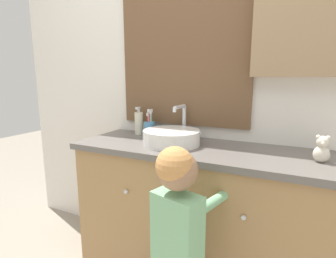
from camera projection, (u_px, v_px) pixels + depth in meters
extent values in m
cube|color=silver|center=(212.00, 75.00, 1.67)|extent=(3.20, 0.06, 2.50)
cube|color=brown|center=(183.00, 41.00, 1.67)|extent=(0.89, 0.02, 1.08)
cube|color=#B2C1CC|center=(183.00, 41.00, 1.66)|extent=(0.83, 0.01, 1.02)
cube|color=#997A56|center=(316.00, 3.00, 1.30)|extent=(0.58, 0.10, 0.72)
cube|color=#A37A4C|center=(194.00, 218.00, 1.58)|extent=(1.39, 0.46, 0.81)
cube|color=#605B56|center=(196.00, 150.00, 1.50)|extent=(1.43, 0.50, 0.03)
sphere|color=silver|center=(126.00, 192.00, 1.46)|extent=(0.02, 0.02, 0.02)
sphere|color=silver|center=(243.00, 218.00, 1.19)|extent=(0.02, 0.02, 0.02)
cylinder|color=white|center=(171.00, 137.00, 1.54)|extent=(0.34, 0.34, 0.09)
cylinder|color=silver|center=(172.00, 131.00, 1.54)|extent=(0.28, 0.28, 0.01)
cylinder|color=silver|center=(184.00, 122.00, 1.70)|extent=(0.02, 0.02, 0.21)
cylinder|color=silver|center=(180.00, 107.00, 1.62)|extent=(0.02, 0.15, 0.02)
cylinder|color=silver|center=(175.00, 110.00, 1.55)|extent=(0.02, 0.02, 0.02)
sphere|color=white|center=(197.00, 134.00, 1.68)|extent=(0.05, 0.05, 0.05)
cylinder|color=#4C93C6|center=(150.00, 129.00, 1.78)|extent=(0.07, 0.07, 0.09)
cylinder|color=white|center=(151.00, 122.00, 1.77)|extent=(0.01, 0.01, 0.16)
cube|color=white|center=(151.00, 112.00, 1.76)|extent=(0.01, 0.02, 0.02)
cylinder|color=#47B26B|center=(152.00, 121.00, 1.79)|extent=(0.01, 0.01, 0.17)
cube|color=white|center=(151.00, 111.00, 1.77)|extent=(0.01, 0.02, 0.02)
cylinder|color=orange|center=(149.00, 121.00, 1.78)|extent=(0.01, 0.01, 0.17)
cube|color=white|center=(149.00, 111.00, 1.77)|extent=(0.01, 0.02, 0.02)
cylinder|color=#D6423D|center=(148.00, 124.00, 1.77)|extent=(0.01, 0.01, 0.14)
cube|color=white|center=(148.00, 114.00, 1.76)|extent=(0.01, 0.02, 0.02)
cylinder|color=pink|center=(149.00, 122.00, 1.76)|extent=(0.01, 0.01, 0.17)
cube|color=white|center=(149.00, 111.00, 1.75)|extent=(0.01, 0.02, 0.02)
cylinder|color=beige|center=(139.00, 123.00, 1.83)|extent=(0.06, 0.06, 0.15)
cylinder|color=silver|center=(139.00, 111.00, 1.81)|extent=(0.02, 0.02, 0.02)
cube|color=silver|center=(138.00, 108.00, 1.80)|extent=(0.02, 0.03, 0.02)
cube|color=#7FBC89|center=(177.00, 237.00, 1.11)|extent=(0.23, 0.17, 0.39)
sphere|color=#997051|center=(178.00, 170.00, 1.06)|extent=(0.17, 0.17, 0.17)
sphere|color=tan|center=(175.00, 166.00, 1.04)|extent=(0.16, 0.16, 0.16)
cylinder|color=#7FBC89|center=(218.00, 199.00, 1.19)|extent=(0.12, 0.29, 0.05)
cylinder|color=#47B26B|center=(234.00, 181.00, 1.29)|extent=(0.02, 0.05, 0.12)
ellipsoid|color=beige|center=(321.00, 154.00, 1.21)|extent=(0.07, 0.06, 0.08)
sphere|color=beige|center=(323.00, 142.00, 1.20)|extent=(0.05, 0.05, 0.05)
sphere|color=beige|center=(318.00, 137.00, 1.20)|extent=(0.02, 0.02, 0.02)
sphere|color=beige|center=(328.00, 138.00, 1.19)|extent=(0.02, 0.02, 0.02)
sphere|color=silver|center=(323.00, 143.00, 1.18)|extent=(0.02, 0.02, 0.02)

